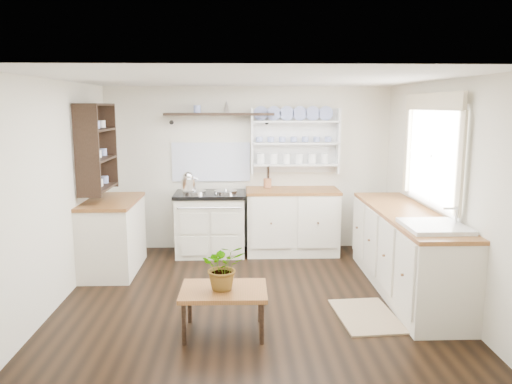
{
  "coord_description": "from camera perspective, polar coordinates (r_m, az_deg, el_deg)",
  "views": [
    {
      "loc": [
        -0.13,
        -5.14,
        2.04
      ],
      "look_at": [
        0.05,
        0.25,
        1.1
      ],
      "focal_mm": 35.0,
      "sensor_mm": 36.0,
      "label": 1
    }
  ],
  "objects": [
    {
      "name": "utensil_crock",
      "position": [
        6.92,
        1.33,
        1.01
      ],
      "size": [
        0.11,
        0.11,
        0.13
      ],
      "primitive_type": "cylinder",
      "color": "#A3623C",
      "rests_on": "back_cabinets"
    },
    {
      "name": "center_table",
      "position": [
        4.57,
        -3.71,
        -11.53
      ],
      "size": [
        0.78,
        0.56,
        0.42
      ],
      "rotation": [
        0.0,
        0.0,
        -0.01
      ],
      "color": "brown",
      "rests_on": "floor"
    },
    {
      "name": "floor",
      "position": [
        5.53,
        -0.47,
        -11.75
      ],
      "size": [
        4.0,
        3.8,
        0.01
      ],
      "primitive_type": "cube",
      "color": "black",
      "rests_on": "ground"
    },
    {
      "name": "potted_plant",
      "position": [
        4.49,
        -3.74,
        -8.48
      ],
      "size": [
        0.42,
        0.38,
        0.42
      ],
      "primitive_type": "imported",
      "rotation": [
        0.0,
        0.0,
        0.13
      ],
      "color": "#3F7233",
      "rests_on": "center_table"
    },
    {
      "name": "plate_rack",
      "position": [
        7.07,
        4.43,
        5.92
      ],
      "size": [
        1.2,
        0.22,
        0.9
      ],
      "color": "white",
      "rests_on": "wall_back"
    },
    {
      "name": "window",
      "position": [
        5.7,
        19.5,
        4.54
      ],
      "size": [
        0.08,
        1.55,
        1.22
      ],
      "color": "white",
      "rests_on": "wall_right"
    },
    {
      "name": "wall_right",
      "position": [
        5.64,
        20.29,
        0.18
      ],
      "size": [
        0.02,
        3.8,
        2.3
      ],
      "primitive_type": "cube",
      "color": "silver",
      "rests_on": "ground"
    },
    {
      "name": "wall_left",
      "position": [
        5.54,
        -21.63,
        -0.05
      ],
      "size": [
        0.02,
        3.8,
        2.3
      ],
      "primitive_type": "cube",
      "color": "silver",
      "rests_on": "ground"
    },
    {
      "name": "left_shelving",
      "position": [
        6.3,
        -17.75,
        4.95
      ],
      "size": [
        0.28,
        0.8,
        1.05
      ],
      "primitive_type": "cube",
      "color": "black",
      "rests_on": "wall_left"
    },
    {
      "name": "high_shelf",
      "position": [
        6.93,
        -4.22,
        8.77
      ],
      "size": [
        1.5,
        0.29,
        0.16
      ],
      "color": "black",
      "rests_on": "wall_back"
    },
    {
      "name": "belfast_sink",
      "position": [
        5.01,
        19.65,
        -5.04
      ],
      "size": [
        0.55,
        0.6,
        0.45
      ],
      "color": "white",
      "rests_on": "right_cabinets"
    },
    {
      "name": "kettle",
      "position": [
        6.7,
        -7.74,
        1.27
      ],
      "size": [
        0.19,
        0.19,
        0.23
      ],
      "primitive_type": null,
      "color": "silver",
      "rests_on": "aga_cooker"
    },
    {
      "name": "right_cabinets",
      "position": [
        5.77,
        16.73,
        -6.44
      ],
      "size": [
        0.62,
        2.43,
        0.9
      ],
      "color": "beige",
      "rests_on": "floor"
    },
    {
      "name": "wall_back",
      "position": [
        7.1,
        -0.87,
        2.68
      ],
      "size": [
        4.0,
        0.02,
        2.3
      ],
      "primitive_type": "cube",
      "color": "silver",
      "rests_on": "ground"
    },
    {
      "name": "aga_cooker",
      "position": [
        6.91,
        -5.21,
        -3.54
      ],
      "size": [
        0.96,
        0.67,
        0.89
      ],
      "color": "beige",
      "rests_on": "floor"
    },
    {
      "name": "back_cabinets",
      "position": [
        6.96,
        4.14,
        -3.26
      ],
      "size": [
        1.27,
        0.63,
        0.9
      ],
      "color": "beige",
      "rests_on": "floor"
    },
    {
      "name": "left_cabinets",
      "position": [
        6.44,
        -16.04,
        -4.71
      ],
      "size": [
        0.62,
        1.13,
        0.9
      ],
      "color": "beige",
      "rests_on": "floor"
    },
    {
      "name": "floor_rug",
      "position": [
        5.14,
        12.49,
        -13.65
      ],
      "size": [
        0.61,
        0.89,
        0.02
      ],
      "primitive_type": "cube",
      "rotation": [
        0.0,
        0.0,
        0.08
      ],
      "color": "olive",
      "rests_on": "floor"
    },
    {
      "name": "ceiling",
      "position": [
        5.15,
        -0.51,
        12.78
      ],
      "size": [
        4.0,
        3.8,
        0.01
      ],
      "primitive_type": "cube",
      "color": "white",
      "rests_on": "wall_back"
    }
  ]
}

